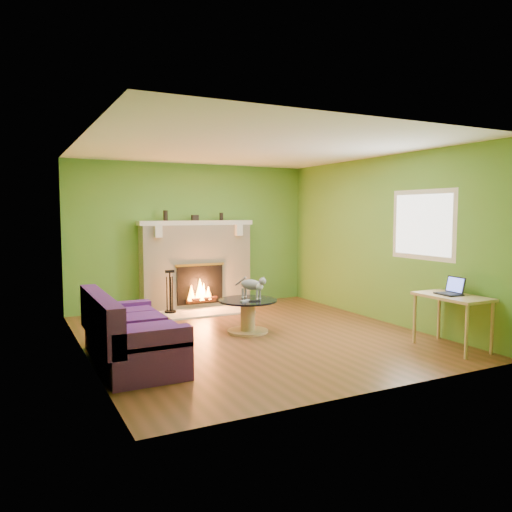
{
  "coord_description": "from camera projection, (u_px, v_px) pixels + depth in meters",
  "views": [
    {
      "loc": [
        -3.07,
        -6.15,
        1.72
      ],
      "look_at": [
        0.24,
        0.4,
        1.08
      ],
      "focal_mm": 35.0,
      "sensor_mm": 36.0,
      "label": 1
    }
  ],
  "objects": [
    {
      "name": "floor",
      "position": [
        254.0,
        335.0,
        7.0
      ],
      "size": [
        5.0,
        5.0,
        0.0
      ],
      "primitive_type": "plane",
      "color": "brown",
      "rests_on": "ground"
    },
    {
      "name": "ceiling",
      "position": [
        254.0,
        148.0,
        6.78
      ],
      "size": [
        5.0,
        5.0,
        0.0
      ],
      "primitive_type": "plane",
      "rotation": [
        3.14,
        0.0,
        0.0
      ],
      "color": "white",
      "rests_on": "wall_back"
    },
    {
      "name": "wall_back",
      "position": [
        193.0,
        236.0,
        9.11
      ],
      "size": [
        5.0,
        0.0,
        5.0
      ],
      "primitive_type": "plane",
      "rotation": [
        1.57,
        0.0,
        0.0
      ],
      "color": "#57892D",
      "rests_on": "floor"
    },
    {
      "name": "wall_front",
      "position": [
        373.0,
        258.0,
        4.67
      ],
      "size": [
        5.0,
        0.0,
        5.0
      ],
      "primitive_type": "plane",
      "rotation": [
        -1.57,
        0.0,
        0.0
      ],
      "color": "#57892D",
      "rests_on": "floor"
    },
    {
      "name": "wall_left",
      "position": [
        83.0,
        248.0,
        5.88
      ],
      "size": [
        0.0,
        5.0,
        5.0
      ],
      "primitive_type": "plane",
      "rotation": [
        1.57,
        0.0,
        1.57
      ],
      "color": "#57892D",
      "rests_on": "floor"
    },
    {
      "name": "wall_right",
      "position": [
        380.0,
        239.0,
        7.9
      ],
      "size": [
        0.0,
        5.0,
        5.0
      ],
      "primitive_type": "plane",
      "rotation": [
        1.57,
        0.0,
        -1.57
      ],
      "color": "#57892D",
      "rests_on": "floor"
    },
    {
      "name": "window_frame",
      "position": [
        423.0,
        225.0,
        7.08
      ],
      "size": [
        0.0,
        1.2,
        1.2
      ],
      "primitive_type": "plane",
      "rotation": [
        1.57,
        0.0,
        -1.57
      ],
      "color": "silver",
      "rests_on": "wall_right"
    },
    {
      "name": "window_pane",
      "position": [
        422.0,
        225.0,
        7.07
      ],
      "size": [
        0.0,
        1.06,
        1.06
      ],
      "primitive_type": "plane",
      "rotation": [
        1.57,
        0.0,
        -1.57
      ],
      "color": "white",
      "rests_on": "wall_right"
    },
    {
      "name": "fireplace",
      "position": [
        196.0,
        265.0,
        8.99
      ],
      "size": [
        2.1,
        0.46,
        1.58
      ],
      "color": "beige",
      "rests_on": "floor"
    },
    {
      "name": "hearth",
      "position": [
        207.0,
        312.0,
        8.6
      ],
      "size": [
        1.5,
        0.75,
        0.03
      ],
      "primitive_type": "cube",
      "color": "beige",
      "rests_on": "floor"
    },
    {
      "name": "mantel",
      "position": [
        196.0,
        223.0,
        8.91
      ],
      "size": [
        2.1,
        0.28,
        0.08
      ],
      "primitive_type": "cube",
      "color": "beige",
      "rests_on": "fireplace"
    },
    {
      "name": "sofa",
      "position": [
        128.0,
        336.0,
        5.69
      ],
      "size": [
        0.86,
        1.81,
        0.81
      ],
      "color": "#511A63",
      "rests_on": "floor"
    },
    {
      "name": "coffee_table",
      "position": [
        248.0,
        313.0,
        7.17
      ],
      "size": [
        0.84,
        0.84,
        0.48
      ],
      "color": "tan",
      "rests_on": "floor"
    },
    {
      "name": "desk",
      "position": [
        453.0,
        302.0,
        6.3
      ],
      "size": [
        0.53,
        0.92,
        0.68
      ],
      "color": "tan",
      "rests_on": "floor"
    },
    {
      "name": "cat",
      "position": [
        251.0,
        287.0,
        7.22
      ],
      "size": [
        0.4,
        0.56,
        0.33
      ],
      "primitive_type": null,
      "rotation": [
        0.0,
        0.0,
        0.44
      ],
      "color": "slate",
      "rests_on": "coffee_table"
    },
    {
      "name": "remote_silver",
      "position": [
        245.0,
        301.0,
        7.0
      ],
      "size": [
        0.17,
        0.12,
        0.02
      ],
      "primitive_type": "cube",
      "rotation": [
        0.0,
        0.0,
        0.46
      ],
      "color": "gray",
      "rests_on": "coffee_table"
    },
    {
      "name": "remote_black",
      "position": [
        255.0,
        301.0,
        7.01
      ],
      "size": [
        0.16,
        0.06,
        0.02
      ],
      "primitive_type": "cube",
      "rotation": [
        0.0,
        0.0,
        -0.13
      ],
      "color": "black",
      "rests_on": "coffee_table"
    },
    {
      "name": "laptop",
      "position": [
        449.0,
        286.0,
        6.31
      ],
      "size": [
        0.29,
        0.33,
        0.23
      ],
      "primitive_type": null,
      "rotation": [
        0.0,
        0.0,
        -0.09
      ],
      "color": "black",
      "rests_on": "desk"
    },
    {
      "name": "fire_tools",
      "position": [
        170.0,
        291.0,
        8.43
      ],
      "size": [
        0.2,
        0.2,
        0.73
      ],
      "primitive_type": null,
      "color": "black",
      "rests_on": "hearth"
    },
    {
      "name": "mantel_vase_left",
      "position": [
        166.0,
        216.0,
        8.68
      ],
      "size": [
        0.08,
        0.08,
        0.18
      ],
      "primitive_type": "cylinder",
      "color": "black",
      "rests_on": "mantel"
    },
    {
      "name": "mantel_vase_right",
      "position": [
        221.0,
        216.0,
        9.15
      ],
      "size": [
        0.07,
        0.07,
        0.14
      ],
      "primitive_type": "cylinder",
      "color": "black",
      "rests_on": "mantel"
    },
    {
      "name": "mantel_box",
      "position": [
        195.0,
        218.0,
        8.92
      ],
      "size": [
        0.12,
        0.08,
        0.1
      ],
      "primitive_type": "cube",
      "color": "black",
      "rests_on": "mantel"
    }
  ]
}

